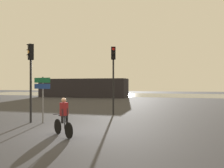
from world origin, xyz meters
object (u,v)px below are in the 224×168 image
Objects in this scene: distant_building at (83,88)px; traffic_light_center at (113,68)px; cyclist at (64,117)px; direction_sign_post at (42,91)px; traffic_light_near_left at (31,68)px.

traffic_light_center is at bearing -61.65° from distant_building.
direction_sign_post is at bearing 82.90° from cyclist.
traffic_light_center is 1.08× the size of traffic_light_near_left.
direction_sign_post reaches higher than cyclist.
traffic_light_center is 7.26m from cyclist.
distant_building is 3.10× the size of traffic_light_center.
cyclist is (-0.31, -6.80, -2.53)m from traffic_light_center.
traffic_light_center is 5.68m from traffic_light_near_left.
distant_building is at bearing -76.15° from traffic_light_center.
direction_sign_post is (7.71, -24.06, 0.23)m from distant_building.
distant_building is 5.78× the size of direction_sign_post.
traffic_light_near_left is at bearing 34.33° from traffic_light_center.
traffic_light_near_left is at bearing 90.02° from cyclist.
direction_sign_post is 3.78m from cyclist.
direction_sign_post is at bearing 40.82° from traffic_light_center.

